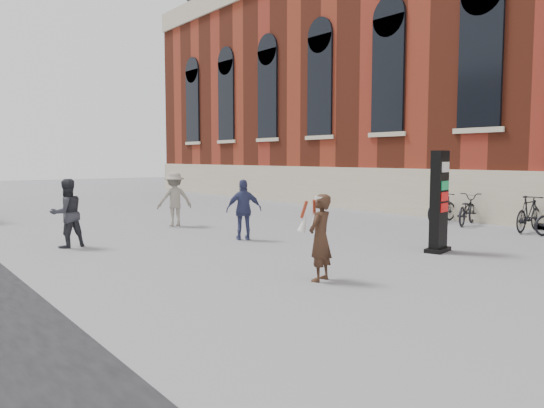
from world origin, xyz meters
TOP-DOWN VIEW (x-y plane):
  - ground at (0.00, 0.00)m, footprint 100.00×100.00m
  - station at (15.48, 6.00)m, footprint 12.15×44.50m
  - info_pylon at (3.54, 1.27)m, footprint 0.83×0.56m
  - woman at (-0.70, 0.75)m, footprint 0.72×0.69m
  - pedestrian_a at (-3.27, 7.17)m, footprint 0.92×0.77m
  - pedestrian_b at (0.74, 9.35)m, footprint 1.25×0.89m
  - pedestrian_c at (0.90, 5.56)m, footprint 1.04×0.79m
  - bike_5 at (8.60, 1.70)m, footprint 1.88×0.74m
  - bike_6 at (8.60, 3.78)m, footprint 2.07×1.30m
  - bike_7 at (8.60, 4.74)m, footprint 1.73×0.58m

SIDE VIEW (x-z plane):
  - ground at x=0.00m, z-range 0.00..0.00m
  - bike_6 at x=8.60m, z-range 0.00..1.03m
  - bike_7 at x=8.60m, z-range 0.00..1.03m
  - bike_5 at x=8.60m, z-range 0.00..1.10m
  - woman at x=-0.70m, z-range 0.02..1.59m
  - pedestrian_c at x=0.90m, z-range 0.00..1.64m
  - pedestrian_a at x=-3.27m, z-range 0.00..1.70m
  - pedestrian_b at x=0.74m, z-range 0.00..1.76m
  - info_pylon at x=3.54m, z-range 0.00..2.38m
  - station at x=15.48m, z-range -1.49..17.66m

